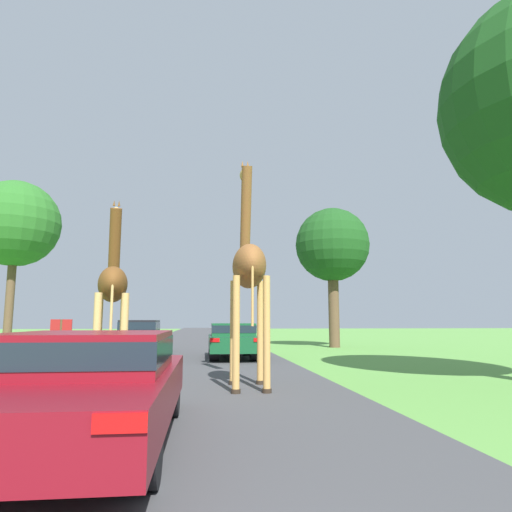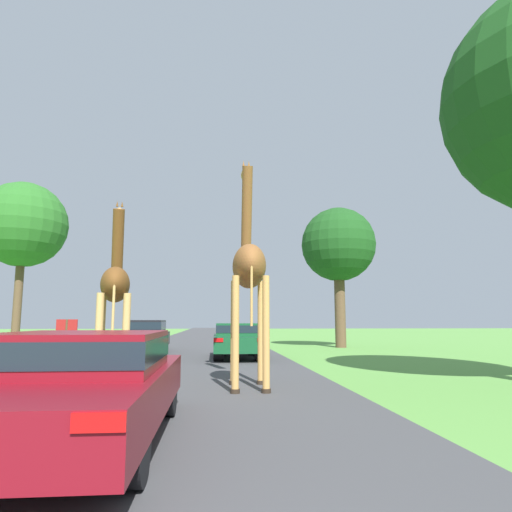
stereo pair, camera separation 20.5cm
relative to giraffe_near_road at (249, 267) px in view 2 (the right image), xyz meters
The scene contains 9 objects.
road 20.36m from the giraffe_near_road, 93.93° to the left, with size 6.75×120.00×0.00m.
giraffe_near_road is the anchor object (origin of this frame).
giraffe_companion 3.83m from the giraffe_near_road, 147.13° to the left, with size 1.04×2.53×4.69m.
car_lead_maroon 5.04m from the giraffe_near_road, 118.19° to the right, with size 1.91×4.79×1.23m.
car_queue_right 7.74m from the giraffe_near_road, 89.03° to the left, with size 1.73×4.42×1.27m.
car_queue_left 11.83m from the giraffe_near_road, 108.65° to the left, with size 1.73×4.28×1.39m.
tree_left_edge 15.12m from the giraffe_near_road, 67.12° to the left, with size 3.90×3.90×7.32m.
tree_centre_back 15.68m from the giraffe_near_road, 128.77° to the left, with size 3.95×3.95×7.76m.
sign_post 8.81m from the giraffe_near_road, 131.13° to the left, with size 0.70×0.08×1.41m.
Camera 2 is at (0.67, 0.21, 1.37)m, focal length 32.00 mm.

